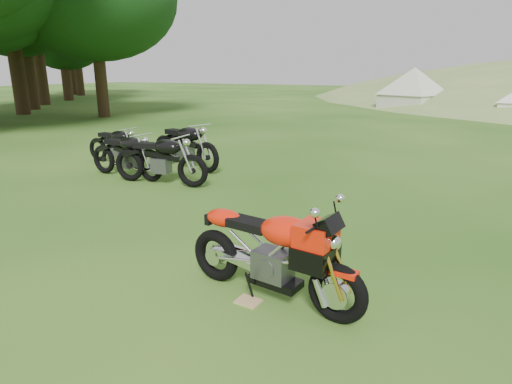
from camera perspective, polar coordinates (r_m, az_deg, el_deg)
The scene contains 9 objects.
ground at distance 5.67m, azimuth -0.76°, elevation -7.23°, with size 120.00×120.00×0.00m, color #17430E.
treeline at distance 29.88m, azimuth -22.05°, elevation 10.53°, with size 28.00×32.00×14.00m, color black, non-canonical shape.
sport_motorcycle at distance 4.22m, azimuth 2.08°, elevation -7.20°, with size 1.91×0.48×1.15m, color red, non-canonical shape.
plywood_board at distance 4.40m, azimuth -1.02°, elevation -14.36°, with size 0.24×0.19×0.02m, color #A67B58.
vintage_moto_a at distance 11.03m, azimuth -18.20°, elevation 6.04°, with size 1.84×0.43×0.97m, color black, non-canonical shape.
vintage_moto_b at distance 8.77m, azimuth -12.73°, elevation 4.44°, with size 2.05×0.47×1.08m, color black, non-canonical shape.
vintage_moto_c at distance 9.53m, azimuth -16.98°, elevation 4.91°, with size 1.98×0.46×1.04m, color black, non-canonical shape.
vintage_moto_d at distance 10.15m, azimuth -9.49°, elevation 6.33°, with size 2.17×0.50×1.14m, color black, non-canonical shape.
tent_left at distance 27.04m, azimuth 20.22°, elevation 12.91°, with size 2.87×2.87×2.48m, color beige, non-canonical shape.
Camera 1 is at (2.44, -4.60, 2.23)m, focal length 30.00 mm.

